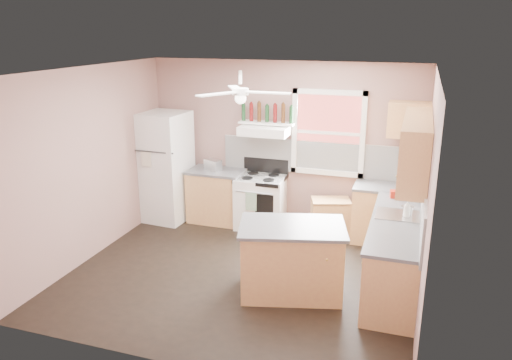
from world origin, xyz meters
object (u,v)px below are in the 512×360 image
(refrigerator, at_px, (164,167))
(toaster, at_px, (213,165))
(island, at_px, (292,261))
(cart, at_px, (330,218))
(stove, at_px, (261,202))

(refrigerator, bearing_deg, toaster, 14.58)
(island, bearing_deg, cart, 70.97)
(refrigerator, relative_size, cart, 3.10)
(toaster, distance_m, island, 2.76)
(stove, xyz_separation_m, cart, (1.17, -0.01, -0.13))
(refrigerator, xyz_separation_m, stove, (1.68, 0.14, -0.50))
(island, bearing_deg, toaster, 118.96)
(refrigerator, height_order, toaster, refrigerator)
(toaster, bearing_deg, refrigerator, -147.45)
(refrigerator, bearing_deg, stove, 8.95)
(refrigerator, relative_size, island, 1.53)
(island, bearing_deg, stove, 103.05)
(stove, bearing_deg, cart, -4.42)
(refrigerator, xyz_separation_m, island, (2.70, -1.79, -0.50))
(toaster, bearing_deg, cart, 21.50)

